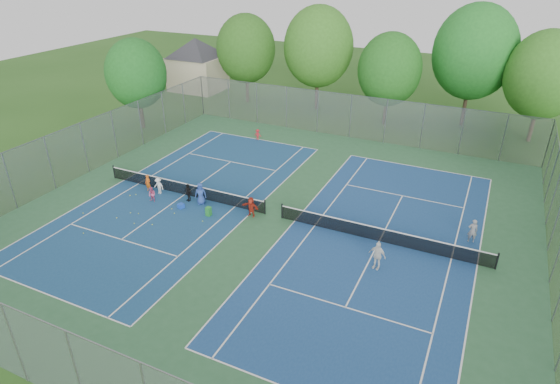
{
  "coord_description": "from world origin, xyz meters",
  "views": [
    {
      "loc": [
        11.61,
        -23.6,
        15.38
      ],
      "look_at": [
        0.0,
        1.0,
        1.3
      ],
      "focal_mm": 30.0,
      "sensor_mm": 36.0,
      "label": 1
    }
  ],
  "objects_px": {
    "net_left": "(184,189)",
    "ball_crate": "(181,206)",
    "ball_hopper": "(209,211)",
    "instructor": "(473,231)",
    "net_right": "(380,235)"
  },
  "relations": [
    {
      "from": "ball_hopper",
      "to": "instructor",
      "type": "bearing_deg",
      "value": 14.36
    },
    {
      "from": "net_left",
      "to": "ball_crate",
      "type": "xyz_separation_m",
      "value": [
        0.91,
        -1.68,
        -0.29
      ]
    },
    {
      "from": "ball_crate",
      "to": "instructor",
      "type": "relative_size",
      "value": 0.25
    },
    {
      "from": "ball_crate",
      "to": "instructor",
      "type": "xyz_separation_m",
      "value": [
        17.98,
        3.97,
        0.6
      ]
    },
    {
      "from": "net_left",
      "to": "ball_crate",
      "type": "height_order",
      "value": "net_left"
    },
    {
      "from": "net_left",
      "to": "instructor",
      "type": "xyz_separation_m",
      "value": [
        18.9,
        2.28,
        0.31
      ]
    },
    {
      "from": "net_left",
      "to": "ball_hopper",
      "type": "xyz_separation_m",
      "value": [
        3.16,
        -1.75,
        -0.14
      ]
    },
    {
      "from": "ball_hopper",
      "to": "instructor",
      "type": "distance_m",
      "value": 16.25
    },
    {
      "from": "ball_hopper",
      "to": "net_right",
      "type": "bearing_deg",
      "value": 9.15
    },
    {
      "from": "ball_hopper",
      "to": "instructor",
      "type": "xyz_separation_m",
      "value": [
        15.74,
        4.03,
        0.45
      ]
    },
    {
      "from": "net_left",
      "to": "instructor",
      "type": "bearing_deg",
      "value": 6.89
    },
    {
      "from": "net_right",
      "to": "ball_hopper",
      "type": "xyz_separation_m",
      "value": [
        -10.84,
        -1.75,
        -0.14
      ]
    },
    {
      "from": "net_right",
      "to": "ball_crate",
      "type": "height_order",
      "value": "net_right"
    },
    {
      "from": "net_left",
      "to": "ball_hopper",
      "type": "bearing_deg",
      "value": -28.94
    },
    {
      "from": "ball_crate",
      "to": "instructor",
      "type": "height_order",
      "value": "instructor"
    }
  ]
}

